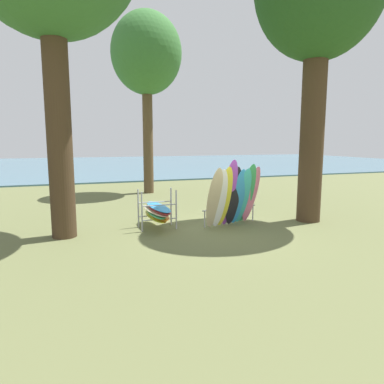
% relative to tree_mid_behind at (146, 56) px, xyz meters
% --- Properties ---
extents(ground_plane, '(80.00, 80.00, 0.00)m').
position_rel_tree_mid_behind_xyz_m(ground_plane, '(0.51, -8.49, -7.10)').
color(ground_plane, '#60663D').
extents(lake_water, '(80.00, 36.00, 0.10)m').
position_rel_tree_mid_behind_xyz_m(lake_water, '(0.51, 22.98, -7.05)').
color(lake_water, '#477084').
rests_on(lake_water, ground).
extents(tree_mid_behind, '(3.62, 3.62, 9.31)m').
position_rel_tree_mid_behind_xyz_m(tree_mid_behind, '(0.00, 0.00, 0.00)').
color(tree_mid_behind, brown).
rests_on(tree_mid_behind, ground).
extents(leaning_board_pile, '(2.17, 1.12, 2.22)m').
position_rel_tree_mid_behind_xyz_m(leaning_board_pile, '(1.04, -8.21, -6.11)').
color(leaning_board_pile, '#C6B289').
rests_on(leaning_board_pile, ground).
extents(board_storage_rack, '(1.15, 2.13, 1.25)m').
position_rel_tree_mid_behind_xyz_m(board_storage_rack, '(-1.41, -7.69, -6.55)').
color(board_storage_rack, '#9EA0A5').
rests_on(board_storage_rack, ground).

